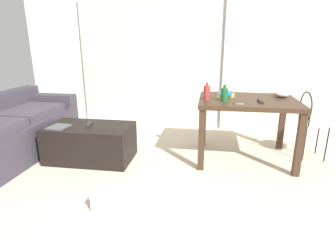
# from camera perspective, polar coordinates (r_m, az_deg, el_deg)

# --- Properties ---
(ground_plane) EXTENTS (7.28, 7.28, 0.00)m
(ground_plane) POSITION_cam_1_polar(r_m,az_deg,el_deg) (3.02, 6.55, -10.49)
(ground_plane) COLOR beige
(wall_back) EXTENTS (6.09, 0.10, 2.43)m
(wall_back) POSITION_cam_1_polar(r_m,az_deg,el_deg) (4.60, 8.14, 14.74)
(wall_back) COLOR silver
(wall_back) RESTS_ON ground
(curtains) EXTENTS (4.16, 0.03, 2.05)m
(curtains) POSITION_cam_1_polar(r_m,az_deg,el_deg) (4.53, 8.02, 12.25)
(curtains) COLOR beige
(curtains) RESTS_ON ground
(couch) EXTENTS (0.85, 2.08, 0.75)m
(couch) POSITION_cam_1_polar(r_m,az_deg,el_deg) (3.90, -30.76, -1.51)
(couch) COLOR #38333D
(couch) RESTS_ON ground
(coffee_table) EXTENTS (1.00, 0.58, 0.43)m
(coffee_table) POSITION_cam_1_polar(r_m,az_deg,el_deg) (3.49, -15.71, -3.31)
(coffee_table) COLOR black
(coffee_table) RESTS_ON ground
(craft_table) EXTENTS (1.12, 0.88, 0.75)m
(craft_table) POSITION_cam_1_polar(r_m,az_deg,el_deg) (3.38, 16.04, 3.63)
(craft_table) COLOR #382619
(craft_table) RESTS_ON ground
(wire_chair) EXTENTS (0.36, 0.37, 0.83)m
(wire_chair) POSITION_cam_1_polar(r_m,az_deg,el_deg) (3.75, 27.26, 1.61)
(wire_chair) COLOR silver
(wire_chair) RESTS_ON ground
(bottle_near) EXTENTS (0.07, 0.07, 0.20)m
(bottle_near) POSITION_cam_1_polar(r_m,az_deg,el_deg) (3.20, 8.00, 6.90)
(bottle_near) COLOR #99332D
(bottle_near) RESTS_ON craft_table
(bottle_far) EXTENTS (0.08, 0.08, 0.18)m
(bottle_far) POSITION_cam_1_polar(r_m,az_deg,el_deg) (3.16, 11.57, 6.45)
(bottle_far) COLOR #195B2D
(bottle_far) RESTS_ON craft_table
(bowl) EXTENTS (0.17, 0.17, 0.08)m
(bowl) POSITION_cam_1_polar(r_m,az_deg,el_deg) (3.60, 22.47, 6.18)
(bowl) COLOR beige
(bowl) RESTS_ON craft_table
(book_stack) EXTENTS (0.22, 0.28, 0.04)m
(book_stack) POSITION_cam_1_polar(r_m,az_deg,el_deg) (3.49, 11.89, 6.43)
(book_stack) COLOR gold
(book_stack) RESTS_ON craft_table
(tv_remote_on_table) EXTENTS (0.04, 0.16, 0.02)m
(tv_remote_on_table) POSITION_cam_1_polar(r_m,az_deg,el_deg) (3.22, 18.59, 4.93)
(tv_remote_on_table) COLOR #232326
(tv_remote_on_table) RESTS_ON craft_table
(scissors) EXTENTS (0.12, 0.04, 0.00)m
(scissors) POSITION_cam_1_polar(r_m,az_deg,el_deg) (3.05, 13.99, 4.46)
(scissors) COLOR #9EA0A5
(scissors) RESTS_ON craft_table
(tv_remote_primary) EXTENTS (0.09, 0.18, 0.03)m
(tv_remote_primary) POSITION_cam_1_polar(r_m,az_deg,el_deg) (3.44, -15.97, 0.38)
(tv_remote_primary) COLOR #232326
(tv_remote_primary) RESTS_ON coffee_table
(magazine) EXTENTS (0.23, 0.25, 0.02)m
(magazine) POSITION_cam_1_polar(r_m,az_deg,el_deg) (3.45, -21.67, -0.19)
(magazine) COLOR #4C4C51
(magazine) RESTS_ON coffee_table
(shoebox) EXTENTS (0.30, 0.25, 0.14)m
(shoebox) POSITION_cam_1_polar(r_m,az_deg,el_deg) (2.55, -11.53, -14.46)
(shoebox) COLOR beige
(shoebox) RESTS_ON ground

